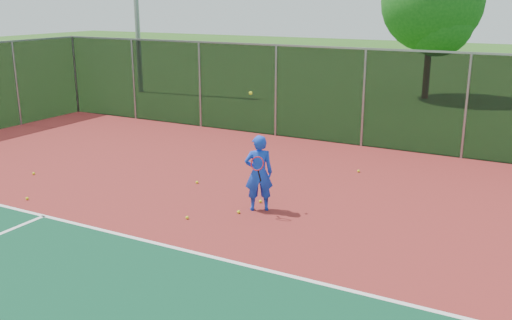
{
  "coord_description": "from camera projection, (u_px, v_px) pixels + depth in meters",
  "views": [
    {
      "loc": [
        2.28,
        -4.8,
        4.44
      ],
      "look_at": [
        -2.98,
        5.0,
        1.3
      ],
      "focal_mm": 40.0,
      "sensor_mm": 36.0,
      "label": 1
    }
  ],
  "objects": [
    {
      "name": "practice_ball_3",
      "position": [
        187.0,
        218.0,
        11.89
      ],
      "size": [
        0.07,
        0.07,
        0.07
      ],
      "primitive_type": "sphere",
      "color": "yellow",
      "rests_on": "court_apron"
    },
    {
      "name": "fence_back",
      "position": [
        466.0,
        105.0,
        16.06
      ],
      "size": [
        30.0,
        0.06,
        3.03
      ],
      "color": "black",
      "rests_on": "court_apron"
    },
    {
      "name": "tennis_player",
      "position": [
        259.0,
        173.0,
        12.2
      ],
      "size": [
        0.73,
        0.75,
        2.56
      ],
      "color": "blue",
      "rests_on": "court_apron"
    },
    {
      "name": "practice_ball_1",
      "position": [
        260.0,
        201.0,
        12.84
      ],
      "size": [
        0.07,
        0.07,
        0.07
      ],
      "primitive_type": "sphere",
      "color": "yellow",
      "rests_on": "court_apron"
    },
    {
      "name": "tree_back_left",
      "position": [
        434.0,
        6.0,
        25.31
      ],
      "size": [
        4.5,
        4.5,
        6.61
      ],
      "color": "#392114",
      "rests_on": "ground"
    },
    {
      "name": "practice_ball_0",
      "position": [
        239.0,
        212.0,
        12.2
      ],
      "size": [
        0.07,
        0.07,
        0.07
      ],
      "primitive_type": "sphere",
      "color": "yellow",
      "rests_on": "court_apron"
    },
    {
      "name": "practice_ball_7",
      "position": [
        197.0,
        182.0,
        14.18
      ],
      "size": [
        0.07,
        0.07,
        0.07
      ],
      "primitive_type": "sphere",
      "color": "yellow",
      "rests_on": "court_apron"
    },
    {
      "name": "practice_ball_5",
      "position": [
        27.0,
        198.0,
        13.02
      ],
      "size": [
        0.07,
        0.07,
        0.07
      ],
      "primitive_type": "sphere",
      "color": "yellow",
      "rests_on": "court_apron"
    },
    {
      "name": "practice_ball_6",
      "position": [
        34.0,
        173.0,
        14.89
      ],
      "size": [
        0.07,
        0.07,
        0.07
      ],
      "primitive_type": "sphere",
      "color": "yellow",
      "rests_on": "court_apron"
    },
    {
      "name": "practice_ball_4",
      "position": [
        359.0,
        171.0,
        15.1
      ],
      "size": [
        0.07,
        0.07,
        0.07
      ],
      "primitive_type": "sphere",
      "color": "yellow",
      "rests_on": "court_apron"
    }
  ]
}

